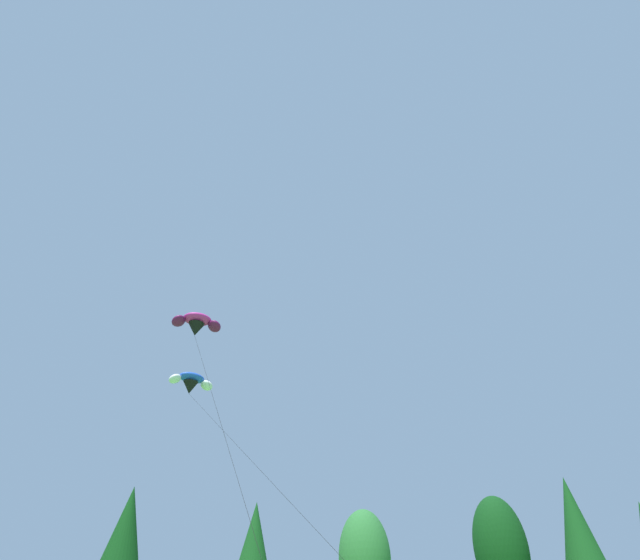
# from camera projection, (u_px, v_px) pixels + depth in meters

# --- Properties ---
(treeline_tree_d) EXTENTS (3.72, 3.72, 9.64)m
(treeline_tree_d) POSITION_uv_depth(u_px,v_px,m) (123.00, 541.00, 33.74)
(treeline_tree_d) COLOR #472D19
(treeline_tree_d) RESTS_ON ground_plane
(treeline_tree_e) EXTENTS (3.77, 3.77, 9.85)m
(treeline_tree_e) POSITION_uv_depth(u_px,v_px,m) (254.00, 550.00, 39.74)
(treeline_tree_e) COLOR #472D19
(treeline_tree_e) RESTS_ON ground_plane
(treeline_tree_f) EXTENTS (4.35, 4.35, 9.45)m
(treeline_tree_f) POSITION_uv_depth(u_px,v_px,m) (365.00, 558.00, 40.44)
(treeline_tree_f) COLOR #472D19
(treeline_tree_f) RESTS_ON ground_plane
(treeline_tree_g) EXTENTS (4.84, 4.84, 11.24)m
(treeline_tree_g) POSITION_uv_depth(u_px,v_px,m) (501.00, 548.00, 44.14)
(treeline_tree_g) COLOR #472D19
(treeline_tree_g) RESTS_ON ground_plane
(treeline_tree_h) EXTENTS (4.44, 4.44, 12.90)m
(treeline_tree_h) POSITION_uv_depth(u_px,v_px,m) (578.00, 532.00, 44.51)
(treeline_tree_h) COLOR #472D19
(treeline_tree_h) RESTS_ON ground_plane
(parafoil_kite_high_magenta) EXTENTS (5.39, 12.73, 15.82)m
(parafoil_kite_high_magenta) POSITION_uv_depth(u_px,v_px,m) (197.00, 324.00, 30.15)
(parafoil_kite_high_magenta) COLOR #D12893
(parafoil_kite_mid_blue_white) EXTENTS (9.66, 20.64, 15.78)m
(parafoil_kite_mid_blue_white) POSITION_uv_depth(u_px,v_px,m) (191.00, 383.00, 36.27)
(parafoil_kite_mid_blue_white) COLOR blue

